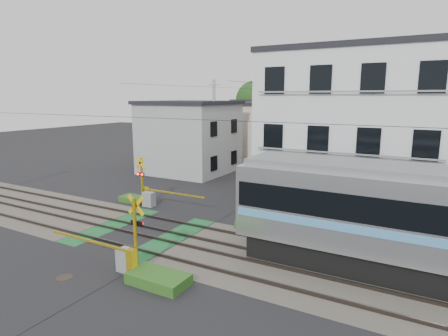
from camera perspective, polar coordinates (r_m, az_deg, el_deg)
The scene contains 12 objects.
ground at distance 19.50m, azimuth -12.56°, elevation -9.40°, with size 120.00×120.00×0.00m, color black.
track_bed at distance 19.49m, azimuth -12.56°, elevation -9.30°, with size 120.00×120.00×0.14m.
crossing_signal_near at distance 15.12m, azimuth -14.54°, elevation -12.71°, with size 4.74×0.65×3.09m.
crossing_signal_far at distance 23.54m, azimuth -11.45°, elevation -4.02°, with size 4.74×0.65×3.09m.
apartment_block at distance 23.45m, azimuth 19.68°, elevation 5.30°, with size 10.20×8.36×9.30m.
houses_row at distance 41.42m, azimuth 12.12°, elevation 5.87°, with size 22.07×31.35×6.80m.
tree_hill at distance 63.40m, azimuth 18.00°, elevation 9.57°, with size 40.00×13.04×11.92m.
catenary at distance 15.28m, azimuth 4.03°, elevation -0.38°, with size 60.00×5.04×7.00m.
utility_poles at distance 39.02m, azimuth 9.05°, elevation 6.92°, with size 7.90×42.00×8.00m.
pedestrian at distance 47.40m, azimuth 15.73°, elevation 3.39°, with size 0.61×0.40×1.69m, color black.
manhole_cover at distance 15.73m, azimuth -23.13°, elevation -15.10°, with size 0.60×0.60×0.02m, color #2D261E.
weed_patches at distance 18.31m, azimuth -8.58°, elevation -10.01°, with size 10.25×8.80×0.40m.
Camera 1 is at (12.34, -13.55, 6.66)m, focal length 30.00 mm.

